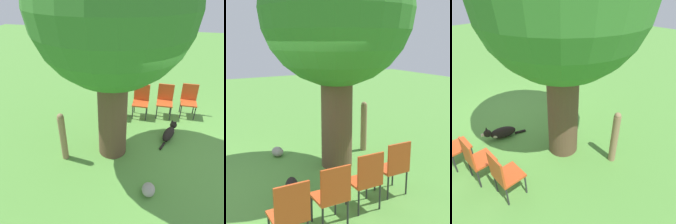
# 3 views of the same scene
# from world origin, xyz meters

# --- Properties ---
(ground_plane) EXTENTS (30.00, 30.00, 0.00)m
(ground_plane) POSITION_xyz_m (0.00, 0.00, 0.00)
(ground_plane) COLOR #56933D
(oak_tree) EXTENTS (2.86, 2.86, 4.49)m
(oak_tree) POSITION_xyz_m (-0.10, 1.45, 2.99)
(oak_tree) COLOR brown
(oak_tree) RESTS_ON ground_plane
(dog) EXTENTS (0.98, 0.43, 0.35)m
(dog) POSITION_xyz_m (0.70, 0.16, 0.14)
(dog) COLOR black
(dog) RESTS_ON ground_plane
(fence_post) EXTENTS (0.14, 0.14, 1.14)m
(fence_post) POSITION_xyz_m (-0.57, 2.42, 0.58)
(fence_post) COLOR #937551
(fence_post) RESTS_ON ground_plane
(red_chair_0) EXTENTS (0.42, 0.44, 0.93)m
(red_chair_0) POSITION_xyz_m (1.94, -0.34, 0.53)
(red_chair_0) COLOR #D14C1E
(red_chair_0) RESTS_ON ground_plane
(red_chair_1) EXTENTS (0.42, 0.44, 0.93)m
(red_chair_1) POSITION_xyz_m (1.78, 0.33, 0.53)
(red_chair_1) COLOR #D14C1E
(red_chair_1) RESTS_ON ground_plane
(red_chair_2) EXTENTS (0.42, 0.44, 0.93)m
(red_chair_2) POSITION_xyz_m (1.62, 1.00, 0.53)
(red_chair_2) COLOR #D14C1E
(red_chair_2) RESTS_ON ground_plane
(red_chair_3) EXTENTS (0.42, 0.44, 0.93)m
(red_chair_3) POSITION_xyz_m (1.46, 1.66, 0.53)
(red_chair_3) COLOR #D14C1E
(red_chair_3) RESTS_ON ground_plane
(garden_rock) EXTENTS (0.30, 0.24, 0.21)m
(garden_rock) POSITION_xyz_m (-1.15, 0.54, 0.10)
(garden_rock) COLOR gray
(garden_rock) RESTS_ON ground_plane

